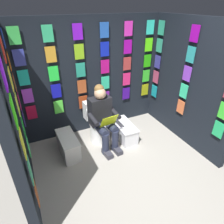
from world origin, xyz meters
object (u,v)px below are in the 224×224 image
object	(u,v)px
comic_longbox_far	(68,145)
person_reading	(103,117)
comic_longbox_near	(124,131)
toilet	(98,124)

from	to	relation	value
comic_longbox_far	person_reading	bearing A→B (deg)	177.20
person_reading	comic_longbox_near	world-z (taller)	person_reading
comic_longbox_near	comic_longbox_far	size ratio (longest dim) A/B	1.01
toilet	person_reading	xyz separation A→B (m)	(-0.02, 0.23, 0.27)
toilet	comic_longbox_near	xyz separation A→B (m)	(-0.47, 0.21, -0.16)
toilet	person_reading	world-z (taller)	person_reading
comic_longbox_near	comic_longbox_far	xyz separation A→B (m)	(1.13, -0.00, 0.02)
toilet	person_reading	distance (m)	0.35
person_reading	comic_longbox_far	distance (m)	0.79
person_reading	comic_longbox_near	xyz separation A→B (m)	(-0.46, -0.01, -0.44)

